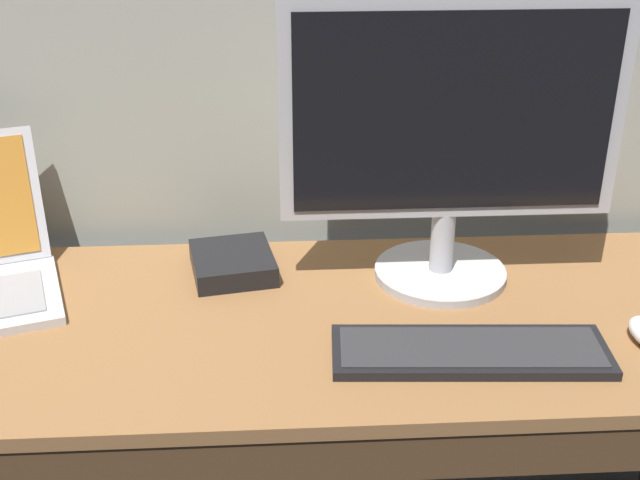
# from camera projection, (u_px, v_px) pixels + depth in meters

# --- Properties ---
(desk) EXTENTS (1.89, 0.57, 0.71)m
(desk) POSITION_uv_depth(u_px,v_px,m) (235.00, 424.00, 1.42)
(desk) COLOR olive
(desk) RESTS_ON ground
(external_monitor) EXTENTS (0.57, 0.23, 0.49)m
(external_monitor) POSITION_uv_depth(u_px,v_px,m) (451.00, 143.00, 1.35)
(external_monitor) COLOR #B7B7BC
(external_monitor) RESTS_ON desk
(wired_keyboard) EXTENTS (0.42, 0.16, 0.02)m
(wired_keyboard) POSITION_uv_depth(u_px,v_px,m) (470.00, 351.00, 1.24)
(wired_keyboard) COLOR black
(wired_keyboard) RESTS_ON desk
(external_drive_box) EXTENTS (0.17, 0.18, 0.04)m
(external_drive_box) POSITION_uv_depth(u_px,v_px,m) (233.00, 263.00, 1.48)
(external_drive_box) COLOR black
(external_drive_box) RESTS_ON desk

